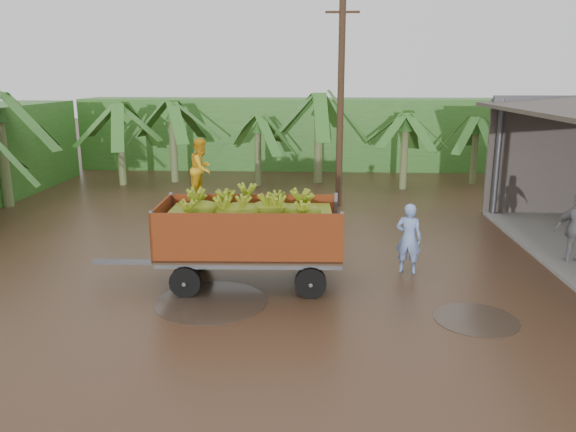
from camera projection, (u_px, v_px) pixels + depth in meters
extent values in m
plane|color=black|center=(350.00, 266.00, 14.37)|extent=(100.00, 100.00, 0.00)
cube|color=#2D661E|center=(295.00, 133.00, 29.53)|extent=(22.00, 3.00, 3.60)
cube|color=#47474C|center=(128.00, 262.00, 13.16)|extent=(1.66, 0.16, 0.11)
imported|color=gold|center=(202.00, 169.00, 13.11)|extent=(0.71, 0.81, 1.42)
imported|color=#7796DA|center=(409.00, 238.00, 13.75)|extent=(0.74, 0.61, 1.75)
cylinder|color=#47301E|center=(340.00, 105.00, 20.21)|extent=(0.24, 0.24, 7.45)
cube|color=#47301E|center=(343.00, 12.00, 19.43)|extent=(1.20, 0.08, 0.08)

